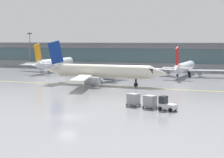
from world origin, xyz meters
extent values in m
plane|color=gray|center=(0.00, 0.00, 0.00)|extent=(400.00, 400.00, 0.00)
cube|color=yellow|center=(-7.86, 33.05, 0.00)|extent=(109.97, 3.52, 0.01)
cube|color=#9EA3A8|center=(0.00, 86.73, 4.50)|extent=(160.95, 8.00, 9.00)
cube|color=slate|center=(0.00, 82.65, 4.95)|extent=(154.52, 0.16, 5.04)
cube|color=slate|center=(0.00, 85.23, 9.30)|extent=(167.39, 11.00, 0.60)
cylinder|color=white|center=(-35.78, 64.32, 2.93)|extent=(2.92, 20.53, 2.85)
cone|color=white|center=(-35.82, 76.29, 2.93)|extent=(2.72, 3.43, 2.71)
cube|color=black|center=(-35.82, 74.01, 3.29)|extent=(2.23, 2.57, 1.00)
cone|color=white|center=(-35.74, 51.78, 2.93)|extent=(2.44, 4.57, 2.42)
cube|color=white|center=(-43.07, 62.62, 2.15)|extent=(12.02, 5.78, 0.23)
cylinder|color=#999EA3|center=(-40.72, 63.88, 1.36)|extent=(1.77, 3.02, 1.76)
cube|color=white|center=(-28.48, 62.67, 2.15)|extent=(12.01, 5.86, 0.23)
cylinder|color=#999EA3|center=(-30.84, 63.92, 1.36)|extent=(1.77, 3.02, 1.76)
cube|color=orange|center=(-35.74, 52.69, 6.79)|extent=(0.32, 3.84, 5.37)
cube|color=white|center=(-37.84, 53.02, 3.36)|extent=(4.20, 2.03, 0.20)
cube|color=white|center=(-33.65, 53.04, 3.36)|extent=(4.20, 2.03, 0.20)
cylinder|color=black|center=(-35.81, 71.50, 0.75)|extent=(0.37, 0.37, 1.51)
cylinder|color=black|center=(-35.81, 71.50, 0.38)|extent=(0.46, 0.76, 0.75)
cylinder|color=black|center=(-37.70, 62.64, 0.75)|extent=(0.37, 0.37, 1.51)
cylinder|color=black|center=(-37.70, 62.64, 0.38)|extent=(0.46, 0.76, 0.75)
cylinder|color=black|center=(-33.85, 62.65, 0.75)|extent=(0.37, 0.37, 1.51)
cylinder|color=black|center=(-33.85, 62.65, 0.38)|extent=(0.46, 0.76, 0.75)
cylinder|color=silver|center=(6.87, 62.55, 2.70)|extent=(3.56, 19.01, 2.62)
cone|color=silver|center=(7.42, 73.57, 2.70)|extent=(2.65, 3.27, 2.49)
cube|color=black|center=(7.32, 71.47, 3.03)|extent=(2.16, 2.46, 0.92)
cone|color=silver|center=(6.30, 51.02, 2.70)|extent=(2.44, 4.31, 2.23)
cube|color=silver|center=(0.09, 61.35, 1.98)|extent=(11.03, 5.84, 0.22)
cylinder|color=#999EA3|center=(2.30, 62.40, 1.25)|extent=(1.76, 2.86, 1.62)
cube|color=silver|center=(13.50, 60.68, 1.98)|extent=(11.09, 4.87, 0.22)
cylinder|color=#999EA3|center=(11.40, 61.94, 1.25)|extent=(1.76, 2.86, 1.62)
cube|color=red|center=(6.34, 51.86, 6.25)|extent=(0.45, 3.55, 4.94)
cube|color=silver|center=(4.43, 52.26, 3.10)|extent=(3.95, 2.04, 0.19)
cube|color=silver|center=(8.28, 52.07, 3.10)|extent=(3.95, 2.04, 0.19)
cylinder|color=black|center=(7.20, 69.16, 0.69)|extent=(0.34, 0.34, 1.39)
cylinder|color=black|center=(7.20, 69.16, 0.35)|extent=(0.46, 0.72, 0.69)
cylinder|color=black|center=(5.02, 61.10, 0.69)|extent=(0.34, 0.34, 1.39)
cylinder|color=black|center=(5.02, 61.10, 0.35)|extent=(0.46, 0.72, 0.69)
cylinder|color=black|center=(8.57, 60.92, 0.69)|extent=(0.34, 0.34, 1.39)
cylinder|color=black|center=(8.57, 60.92, 0.35)|extent=(0.46, 0.72, 0.69)
cylinder|color=silver|center=(-7.86, 35.05, 3.18)|extent=(22.31, 3.72, 3.09)
cone|color=silver|center=(5.10, 34.68, 3.18)|extent=(3.79, 3.04, 2.93)
cube|color=black|center=(2.63, 34.75, 3.56)|extent=(2.85, 2.49, 1.08)
cone|color=silver|center=(-21.44, 35.44, 3.18)|extent=(5.01, 2.76, 2.62)
cube|color=silver|center=(-9.45, 43.00, 2.33)|extent=(6.63, 12.99, 0.25)
cylinder|color=#999EA3|center=(-8.16, 40.42, 1.47)|extent=(3.32, 2.00, 1.91)
cube|color=silver|center=(-9.91, 27.21, 2.33)|extent=(5.98, 13.04, 0.25)
cylinder|color=#999EA3|center=(-8.47, 29.71, 1.47)|extent=(3.32, 2.00, 1.91)
cube|color=navy|center=(-20.46, 35.41, 7.36)|extent=(4.17, 0.45, 5.81)
cube|color=silver|center=(-20.03, 37.67, 3.64)|extent=(2.31, 4.60, 0.22)
cube|color=silver|center=(-20.16, 33.13, 3.64)|extent=(2.31, 4.60, 0.22)
cylinder|color=black|center=(-0.09, 34.83, 0.82)|extent=(0.40, 0.40, 1.63)
cylinder|color=black|center=(-0.09, 34.83, 0.41)|extent=(0.83, 0.52, 0.82)
cylinder|color=black|center=(-9.62, 37.19, 0.82)|extent=(0.40, 0.40, 1.63)
cylinder|color=black|center=(-9.62, 37.19, 0.41)|extent=(0.83, 0.52, 0.82)
cylinder|color=black|center=(-9.74, 33.02, 0.82)|extent=(0.40, 0.40, 1.63)
cylinder|color=black|center=(-9.74, 33.02, 0.41)|extent=(0.83, 0.52, 0.82)
cube|color=silver|center=(11.88, 8.97, 0.65)|extent=(2.92, 2.19, 0.70)
cube|color=#1E2328|center=(11.17, 9.22, 1.55)|extent=(1.27, 1.47, 1.10)
cylinder|color=black|center=(12.91, 9.34, 0.30)|extent=(0.64, 0.41, 0.60)
cylinder|color=black|center=(12.44, 8.03, 0.30)|extent=(0.64, 0.41, 0.60)
cylinder|color=black|center=(11.31, 9.92, 0.30)|extent=(0.64, 0.41, 0.60)
cylinder|color=black|center=(10.84, 8.60, 0.30)|extent=(0.64, 0.41, 0.60)
cube|color=#595B60|center=(8.99, 10.01, 0.28)|extent=(2.52, 2.21, 0.12)
cube|color=gray|center=(8.99, 10.01, 1.14)|extent=(2.01, 1.95, 1.60)
cylinder|color=black|center=(9.93, 10.41, 0.11)|extent=(0.24, 0.17, 0.22)
cylinder|color=black|center=(9.46, 9.09, 0.11)|extent=(0.24, 0.17, 0.22)
cylinder|color=black|center=(8.52, 10.92, 0.11)|extent=(0.24, 0.17, 0.22)
cylinder|color=black|center=(8.05, 9.60, 0.11)|extent=(0.24, 0.17, 0.22)
cube|color=#595B60|center=(6.10, 11.04, 0.28)|extent=(2.52, 2.21, 0.12)
cube|color=gray|center=(6.10, 11.04, 1.14)|extent=(2.01, 1.95, 1.60)
cylinder|color=black|center=(7.04, 11.45, 0.11)|extent=(0.24, 0.17, 0.22)
cylinder|color=black|center=(6.57, 10.13, 0.11)|extent=(0.24, 0.17, 0.22)
cylinder|color=black|center=(5.63, 11.95, 0.11)|extent=(0.24, 0.17, 0.22)
cylinder|color=black|center=(5.16, 10.63, 0.11)|extent=(0.24, 0.17, 0.22)
cylinder|color=gray|center=(-55.93, 80.67, 6.42)|extent=(0.36, 0.36, 12.84)
cube|color=#3F3F42|center=(-55.93, 80.67, 13.09)|extent=(1.80, 0.30, 0.50)
camera|label=1|loc=(21.31, -42.68, 10.10)|focal=57.88mm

